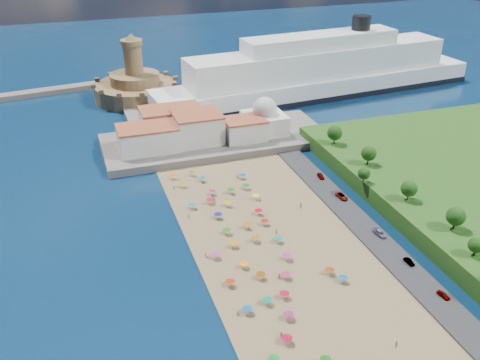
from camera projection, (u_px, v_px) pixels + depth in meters
name	position (u px, v px, depth m)	size (l,w,h in m)	color
ground	(255.00, 245.00, 152.52)	(700.00, 700.00, 0.00)	#071938
terrace	(216.00, 140.00, 215.97)	(90.00, 36.00, 3.00)	#59544C
jetty	(147.00, 118.00, 239.27)	(18.00, 70.00, 2.40)	#59544C
waterfront_buildings	(183.00, 129.00, 209.86)	(57.00, 29.00, 11.00)	silver
domed_building	(264.00, 119.00, 216.50)	(16.00, 16.00, 15.00)	silver
fortress	(136.00, 86.00, 261.93)	(40.00, 40.00, 32.40)	#936E49
cruise_ship	(319.00, 73.00, 266.14)	(172.70, 40.65, 37.42)	black
beach_parasols	(257.00, 253.00, 145.62)	(31.33, 115.53, 2.20)	gray
beachgoers	(253.00, 243.00, 151.66)	(40.78, 99.44, 1.88)	tan
parked_cars	(363.00, 217.00, 163.59)	(2.73, 71.64, 1.44)	gray
hillside_trees	(418.00, 198.00, 156.57)	(14.23, 110.46, 7.45)	#382314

